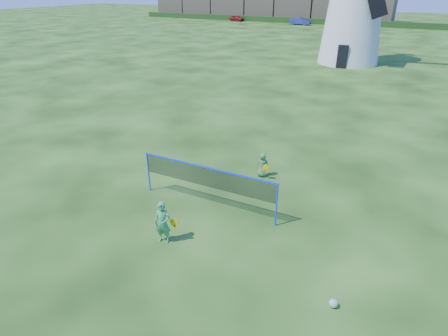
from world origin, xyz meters
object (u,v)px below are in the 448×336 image
object	(u,v)px
player_boy	(263,165)
player_girl	(163,223)
badminton_net	(207,178)
play_ball	(333,303)
car_right	(300,21)
car_left	(237,18)

from	to	relation	value
player_boy	player_girl	bearing A→B (deg)	66.44
player_girl	badminton_net	bearing A→B (deg)	73.27
badminton_net	play_ball	distance (m)	5.64
player_girl	car_right	size ratio (longest dim) A/B	0.34
player_girl	play_ball	world-z (taller)	player_girl
player_boy	car_left	bearing A→B (deg)	-76.24
car_left	player_girl	bearing A→B (deg)	-143.95
car_left	car_right	world-z (taller)	car_right
badminton_net	player_boy	bearing A→B (deg)	74.41
badminton_net	car_right	size ratio (longest dim) A/B	1.27
badminton_net	car_right	xyz separation A→B (m)	(-15.76, 62.99, -0.49)
badminton_net	player_girl	bearing A→B (deg)	-94.88
player_girl	car_right	xyz separation A→B (m)	(-15.57, 65.32, -0.03)
car_left	play_ball	bearing A→B (deg)	-140.45
play_ball	car_left	distance (m)	75.36
player_girl	play_ball	distance (m)	5.16
player_boy	play_ball	distance (m)	6.91
badminton_net	car_left	xyz separation A→B (m)	(-29.55, 64.46, -0.58)
car_left	player_boy	bearing A→B (deg)	-141.37
player_girl	car_right	distance (m)	67.15
player_girl	play_ball	xyz separation A→B (m)	(5.12, -0.22, -0.57)
player_girl	car_left	world-z (taller)	player_girl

